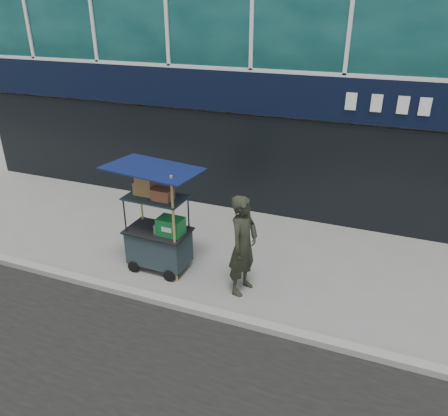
% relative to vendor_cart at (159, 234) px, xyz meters
% --- Properties ---
extents(ground, '(80.00, 80.00, 0.00)m').
position_rel_vendor_cart_xyz_m(ground, '(0.75, -0.80, -0.76)').
color(ground, slate).
rests_on(ground, ground).
extents(curb, '(80.00, 0.18, 0.12)m').
position_rel_vendor_cart_xyz_m(curb, '(0.75, -1.00, -0.70)').
color(curb, gray).
rests_on(curb, ground).
extents(vendor_cart, '(1.62, 1.17, 2.16)m').
position_rel_vendor_cart_xyz_m(vendor_cart, '(0.00, 0.00, 0.00)').
color(vendor_cart, '#18262A').
rests_on(vendor_cart, ground).
extents(vendor_man, '(0.57, 0.75, 1.86)m').
position_rel_vendor_cart_xyz_m(vendor_man, '(1.73, -0.11, 0.17)').
color(vendor_man, black).
rests_on(vendor_man, ground).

